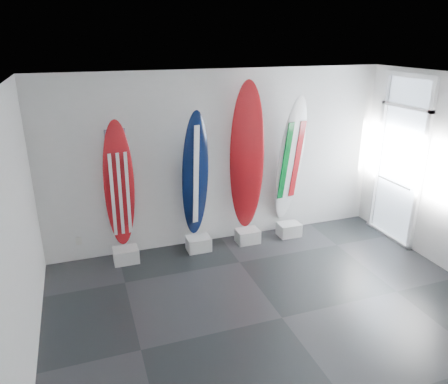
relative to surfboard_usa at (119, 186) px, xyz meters
name	(u,v)px	position (x,y,z in m)	size (l,w,h in m)	color
floor	(282,318)	(1.75, -2.28, -1.29)	(6.00, 6.00, 0.00)	black
ceiling	(295,85)	(1.75, -2.28, 1.71)	(6.00, 6.00, 0.00)	white
wall_back	(221,159)	(1.75, 0.22, 0.21)	(6.00, 6.00, 0.00)	white
wall_left	(12,253)	(-1.25, -2.28, 0.21)	(5.00, 5.00, 0.00)	white
display_block_usa	(126,255)	(0.00, -0.10, -1.17)	(0.40, 0.30, 0.24)	silver
surfboard_usa	(119,186)	(0.00, 0.00, 0.00)	(0.48, 0.08, 2.11)	maroon
display_block_navy	(199,244)	(1.23, -0.10, -1.17)	(0.40, 0.30, 0.24)	silver
surfboard_navy	(195,175)	(1.23, 0.00, 0.03)	(0.49, 0.08, 2.18)	black
display_block_swiss	(248,236)	(2.15, -0.10, -1.17)	(0.40, 0.30, 0.24)	silver
surfboard_swiss	(247,158)	(2.15, 0.00, 0.25)	(0.59, 0.08, 2.61)	maroon
display_block_italy	(289,229)	(2.97, -0.10, -1.17)	(0.40, 0.30, 0.24)	silver
surfboard_italy	(290,161)	(2.97, 0.00, 0.12)	(0.54, 0.08, 2.38)	silver
wall_outlet	(79,241)	(-0.70, 0.20, -0.94)	(0.09, 0.02, 0.13)	silver
glass_door	(399,162)	(4.72, -0.73, 0.13)	(0.12, 1.16, 2.85)	white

